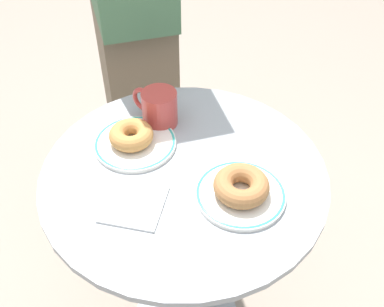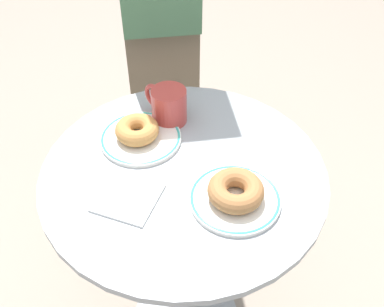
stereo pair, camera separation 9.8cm
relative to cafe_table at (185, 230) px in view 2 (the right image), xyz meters
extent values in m
cylinder|color=#999EA3|center=(0.00, 0.00, 0.22)|extent=(0.66, 0.66, 0.02)
cylinder|color=#999EA3|center=(0.00, 0.00, -0.13)|extent=(0.06, 0.06, 0.69)
cylinder|color=white|center=(-0.15, 0.02, 0.24)|extent=(0.20, 0.20, 0.01)
torus|color=#38B2A8|center=(-0.15, 0.02, 0.24)|extent=(0.20, 0.20, 0.01)
cylinder|color=white|center=(0.15, -0.01, 0.24)|extent=(0.20, 0.20, 0.01)
torus|color=#38B2A8|center=(0.15, -0.01, 0.24)|extent=(0.19, 0.19, 0.01)
torus|color=#BC7F42|center=(-0.15, 0.02, 0.26)|extent=(0.14, 0.14, 0.04)
torus|color=#A36B3D|center=(0.15, -0.01, 0.26)|extent=(0.16, 0.16, 0.04)
cube|color=white|center=(-0.04, -0.14, 0.23)|extent=(0.15, 0.15, 0.01)
cylinder|color=#B73D38|center=(-0.14, 0.12, 0.28)|extent=(0.09, 0.09, 0.09)
torus|color=#B73D38|center=(-0.19, 0.13, 0.28)|extent=(0.07, 0.02, 0.07)
cube|color=brown|center=(-0.43, 0.44, -0.08)|extent=(0.39, 0.39, 0.84)
camera|label=1|loc=(0.35, -0.62, 0.96)|focal=41.11mm
camera|label=2|loc=(0.43, -0.56, 0.96)|focal=41.11mm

